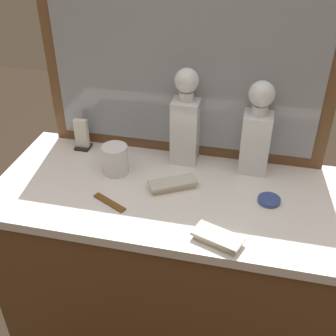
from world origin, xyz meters
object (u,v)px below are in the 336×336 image
porcelain_dish (269,200)px  napkin_holder (82,136)px  silver_brush_front (173,184)px  tortoiseshell_comb (109,202)px  silver_brush_center (218,238)px  crystal_decanter_front (186,125)px  crystal_tumbler_front (115,161)px  crystal_decanter_left (256,136)px

porcelain_dish → napkin_holder: 0.67m
silver_brush_front → tortoiseshell_comb: (-0.16, -0.12, -0.01)m
silver_brush_front → porcelain_dish: silver_brush_front is taller
silver_brush_center → silver_brush_front: 0.26m
crystal_decanter_front → crystal_tumbler_front: bearing=-148.4°
crystal_decanter_front → crystal_tumbler_front: crystal_decanter_front is taller
silver_brush_center → napkin_holder: bearing=145.2°
crystal_decanter_left → porcelain_dish: (0.06, -0.16, -0.12)m
tortoiseshell_comb → napkin_holder: napkin_holder is taller
silver_brush_center → porcelain_dish: bearing=58.0°
crystal_decanter_front → crystal_decanter_left: crystal_decanter_front is taller
napkin_holder → silver_brush_front: bearing=-24.0°
crystal_decanter_front → silver_brush_front: bearing=-91.7°
porcelain_dish → silver_brush_center: bearing=-122.0°
crystal_tumbler_front → napkin_holder: size_ratio=0.86×
crystal_tumbler_front → porcelain_dish: size_ratio=1.42×
tortoiseshell_comb → napkin_holder: (-0.19, 0.27, 0.04)m
porcelain_dish → tortoiseshell_comb: porcelain_dish is taller
crystal_decanter_front → porcelain_dish: crystal_decanter_front is taller
crystal_tumbler_front → silver_brush_front: size_ratio=0.62×
crystal_tumbler_front → silver_brush_front: bearing=-12.5°
crystal_decanter_left → tortoiseshell_comb: crystal_decanter_left is taller
napkin_holder → silver_brush_center: bearing=-34.8°
crystal_decanter_left → silver_brush_center: bearing=-100.2°
crystal_tumbler_front → porcelain_dish: 0.49m
silver_brush_center → napkin_holder: (-0.52, 0.36, 0.03)m
porcelain_dish → tortoiseshell_comb: 0.47m
crystal_tumbler_front → napkin_holder: 0.20m
crystal_tumbler_front → tortoiseshell_comb: (0.03, -0.16, -0.04)m
silver_brush_center → tortoiseshell_comb: 0.34m
crystal_decanter_left → silver_brush_front: (-0.23, -0.16, -0.11)m
silver_brush_center → silver_brush_front: (-0.16, 0.20, -0.00)m
crystal_tumbler_front → crystal_decanter_left: bearing=15.4°
silver_brush_front → napkin_holder: (-0.36, 0.16, 0.03)m
crystal_decanter_left → crystal_tumbler_front: (-0.43, -0.12, -0.08)m
silver_brush_front → napkin_holder: size_ratio=1.38×
crystal_decanter_front → napkin_holder: crystal_decanter_front is taller
crystal_decanter_left → tortoiseshell_comb: 0.49m
crystal_decanter_front → silver_brush_center: size_ratio=2.23×
crystal_decanter_left → silver_brush_center: 0.39m
silver_brush_front → porcelain_dish: 0.29m
silver_brush_center → silver_brush_front: bearing=128.9°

